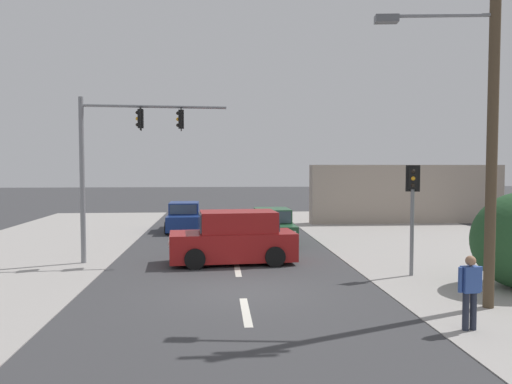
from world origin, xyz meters
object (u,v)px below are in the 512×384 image
object	(u,v)px
utility_pole_foreground_right	(488,91)
traffic_signal_mast	(119,149)
sedan_oncoming_near	(272,227)
sedan_receding_far	(184,218)
pedestal_signal_right_kerb	(412,201)
suv_oncoming_mid	(234,239)
pedestrian_at_kerb	(470,288)

from	to	relation	value
utility_pole_foreground_right	traffic_signal_mast	world-z (taller)	utility_pole_foreground_right
traffic_signal_mast	sedan_oncoming_near	size ratio (longest dim) A/B	1.40
sedan_oncoming_near	sedan_receding_far	bearing A→B (deg)	134.18
pedestal_signal_right_kerb	sedan_oncoming_near	xyz separation A→B (m)	(-3.65, 7.47, -1.71)
pedestal_signal_right_kerb	suv_oncoming_mid	distance (m)	6.37
pedestal_signal_right_kerb	sedan_receding_far	size ratio (longest dim) A/B	0.84
pedestal_signal_right_kerb	pedestrian_at_kerb	size ratio (longest dim) A/B	2.18
pedestal_signal_right_kerb	pedestrian_at_kerb	world-z (taller)	pedestal_signal_right_kerb
utility_pole_foreground_right	suv_oncoming_mid	size ratio (longest dim) A/B	2.14
utility_pole_foreground_right	pedestrian_at_kerb	xyz separation A→B (m)	(-1.20, -1.63, -4.42)
pedestal_signal_right_kerb	sedan_oncoming_near	world-z (taller)	pedestal_signal_right_kerb
suv_oncoming_mid	sedan_receding_far	distance (m)	9.63
pedestal_signal_right_kerb	sedan_receding_far	xyz separation A→B (m)	(-8.00, 11.94, -1.71)
utility_pole_foreground_right	traffic_signal_mast	xyz separation A→B (m)	(-10.12, 6.69, -1.20)
utility_pole_foreground_right	sedan_oncoming_near	distance (m)	12.70
sedan_receding_far	pedestrian_at_kerb	world-z (taller)	pedestrian_at_kerb
sedan_oncoming_near	suv_oncoming_mid	bearing A→B (deg)	-111.81
suv_oncoming_mid	sedan_oncoming_near	world-z (taller)	suv_oncoming_mid
traffic_signal_mast	sedan_receding_far	size ratio (longest dim) A/B	1.41
suv_oncoming_mid	pedestrian_at_kerb	distance (m)	9.22
traffic_signal_mast	pedestrian_at_kerb	size ratio (longest dim) A/B	3.68
traffic_signal_mast	suv_oncoming_mid	distance (m)	5.30
traffic_signal_mast	sedan_oncoming_near	xyz separation A→B (m)	(6.09, 4.43, -3.44)
pedestal_signal_right_kerb	suv_oncoming_mid	bearing A→B (deg)	154.95
suv_oncoming_mid	utility_pole_foreground_right	bearing A→B (deg)	-46.39
pedestrian_at_kerb	utility_pole_foreground_right	bearing A→B (deg)	53.52
utility_pole_foreground_right	sedan_oncoming_near	xyz separation A→B (m)	(-4.02, 11.12, -4.64)
pedestal_signal_right_kerb	suv_oncoming_mid	world-z (taller)	pedestal_signal_right_kerb
pedestrian_at_kerb	sedan_oncoming_near	bearing A→B (deg)	102.48
utility_pole_foreground_right	pedestal_signal_right_kerb	world-z (taller)	utility_pole_foreground_right
pedestal_signal_right_kerb	utility_pole_foreground_right	bearing A→B (deg)	-84.21
pedestal_signal_right_kerb	pedestrian_at_kerb	bearing A→B (deg)	-98.98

